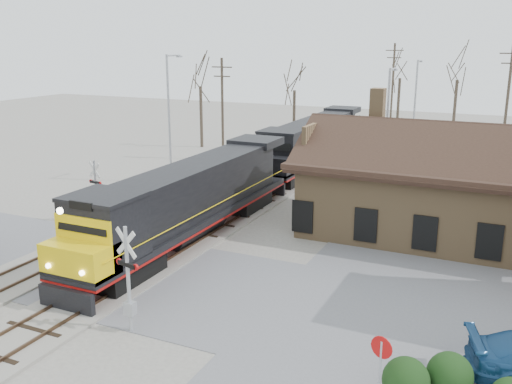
{
  "coord_description": "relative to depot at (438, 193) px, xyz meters",
  "views": [
    {
      "loc": [
        15.75,
        -19.97,
        10.61
      ],
      "look_at": [
        2.22,
        9.0,
        2.07
      ],
      "focal_mm": 40.0,
      "sensor_mm": 36.0,
      "label": 1
    }
  ],
  "objects": [
    {
      "name": "ground",
      "position": [
        -11.99,
        -12.0,
        -2.41
      ],
      "size": [
        140.0,
        140.0,
        0.0
      ],
      "primitive_type": "plane",
      "color": "#A09B90",
      "rests_on": "ground"
    },
    {
      "name": "do_not_enter_sign",
      "position": [
        0.81,
        -17.05,
        -0.78
      ],
      "size": [
        0.68,
        0.26,
        2.35
      ],
      "rotation": [
        0.0,
        0.0,
        -0.32
      ],
      "color": "#A5A8AD",
      "rests_on": "ground"
    },
    {
      "name": "locomotive_lead",
      "position": [
        -11.99,
        -7.09,
        -0.13
      ],
      "size": [
        2.91,
        19.5,
        4.33
      ],
      "color": "black",
      "rests_on": "ground"
    },
    {
      "name": "locomotive_trailing",
      "position": [
        -11.99,
        12.69,
        -0.13
      ],
      "size": [
        2.91,
        19.5,
        4.1
      ],
      "color": "black",
      "rests_on": "ground"
    },
    {
      "name": "tree_b",
      "position": [
        -17.67,
        23.25,
        4.13
      ],
      "size": [
        3.75,
        3.75,
        9.19
      ],
      "color": "#382D23",
      "rests_on": "ground"
    },
    {
      "name": "hedge_a",
      "position": [
        1.47,
        -16.42,
        -1.69
      ],
      "size": [
        1.44,
        1.44,
        1.44
      ],
      "primitive_type": "sphere",
      "color": "black",
      "rests_on": "ground"
    },
    {
      "name": "tree_d",
      "position": [
        -2.7,
        31.07,
        5.3
      ],
      "size": [
        4.42,
        4.42,
        10.83
      ],
      "color": "#382D23",
      "rests_on": "ground"
    },
    {
      "name": "road",
      "position": [
        -11.99,
        -12.0,
        -2.39
      ],
      "size": [
        60.0,
        9.0,
        0.03
      ],
      "primitive_type": "cube",
      "color": "slate",
      "rests_on": "ground"
    },
    {
      "name": "depot",
      "position": [
        0.0,
        0.0,
        0.0
      ],
      "size": [
        15.2,
        9.31,
        7.9
      ],
      "color": "olive",
      "rests_on": "ground"
    },
    {
      "name": "utility_pole_b",
      "position": [
        -10.01,
        34.35,
        2.96
      ],
      "size": [
        2.0,
        0.24,
        10.29
      ],
      "color": "#382D23",
      "rests_on": "ground"
    },
    {
      "name": "track_main",
      "position": [
        -11.99,
        3.0,
        -2.34
      ],
      "size": [
        3.4,
        90.0,
        0.24
      ],
      "color": "#A09B90",
      "rests_on": "ground"
    },
    {
      "name": "tree_a",
      "position": [
        -25.73,
        18.02,
        4.73
      ],
      "size": [
        4.09,
        4.09,
        10.02
      ],
      "color": "#382D23",
      "rests_on": "ground"
    },
    {
      "name": "track_siding",
      "position": [
        -16.49,
        3.0,
        -2.34
      ],
      "size": [
        3.4,
        90.0,
        0.24
      ],
      "color": "#A09B90",
      "rests_on": "ground"
    },
    {
      "name": "crossbuck_near",
      "position": [
        -8.72,
        -16.38,
        -0.47
      ],
      "size": [
        1.17,
        0.36,
        4.14
      ],
      "rotation": [
        0.0,
        0.0,
        -0.23
      ],
      "color": "#A5A8AD",
      "rests_on": "ground"
    },
    {
      "name": "hedge_b",
      "position": [
        2.62,
        -15.52,
        -1.7
      ],
      "size": [
        1.41,
        1.41,
        1.41
      ],
      "primitive_type": "sphere",
      "color": "black",
      "rests_on": "ground"
    },
    {
      "name": "streetlight_b",
      "position": [
        -4.63,
        7.53,
        2.53
      ],
      "size": [
        0.25,
        2.04,
        8.79
      ],
      "color": "#A5A8AD",
      "rests_on": "ground"
    },
    {
      "name": "utility_pole_c",
      "position": [
        2.51,
        20.66,
        3.0
      ],
      "size": [
        2.0,
        0.24,
        10.35
      ],
      "color": "#382D23",
      "rests_on": "ground"
    },
    {
      "name": "utility_pole_a",
      "position": [
        -20.67,
        13.22,
        2.36
      ],
      "size": [
        2.0,
        0.24,
        9.11
      ],
      "color": "#382D23",
      "rests_on": "ground"
    },
    {
      "name": "streetlight_a",
      "position": [
        -20.17,
        4.01,
        2.94
      ],
      "size": [
        0.25,
        2.04,
        9.61
      ],
      "color": "#A5A8AD",
      "rests_on": "ground"
    },
    {
      "name": "streetlight_c",
      "position": [
        -5.14,
        21.27,
        2.59
      ],
      "size": [
        0.25,
        2.04,
        8.91
      ],
      "color": "#A5A8AD",
      "rests_on": "ground"
    },
    {
      "name": "tree_c",
      "position": [
        -9.34,
        34.97,
        5.04
      ],
      "size": [
        4.27,
        4.27,
        10.47
      ],
      "color": "#382D23",
      "rests_on": "ground"
    },
    {
      "name": "crossbuck_far",
      "position": [
        -18.71,
        -6.36,
        -0.61
      ],
      "size": [
        1.07,
        0.33,
        3.8
      ],
      "rotation": [
        0.0,
        0.0,
        2.92
      ],
      "color": "#A5A8AD",
      "rests_on": "ground"
    }
  ]
}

